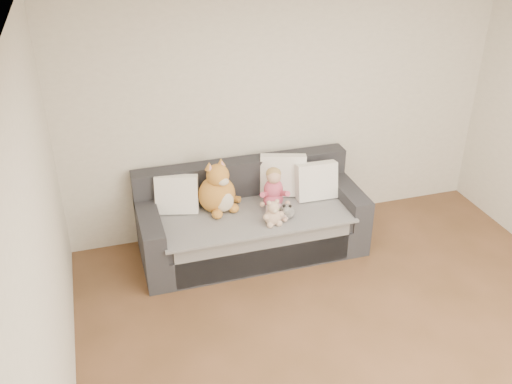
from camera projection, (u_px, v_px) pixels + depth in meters
room_shell at (383, 210)px, 3.97m from camera, size 5.00×5.00×5.00m
sofa at (250, 222)px, 5.70m from camera, size 2.20×0.94×0.85m
cushion_left at (177, 194)px, 5.48m from camera, size 0.44×0.29×0.39m
cushion_right_back at (283, 175)px, 5.78m from camera, size 0.50×0.34×0.44m
cushion_right_front at (317, 181)px, 5.71m from camera, size 0.42×0.19×0.39m
toddler at (274, 192)px, 5.54m from camera, size 0.29×0.43×0.42m
plush_cat at (218, 191)px, 5.49m from camera, size 0.44×0.44×0.55m
teddy_bear at (273, 215)px, 5.31m from camera, size 0.21×0.15×0.26m
plush_cow at (287, 211)px, 5.43m from camera, size 0.15×0.21×0.18m
sippy_cup at (278, 212)px, 5.45m from camera, size 0.09×0.07×0.10m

